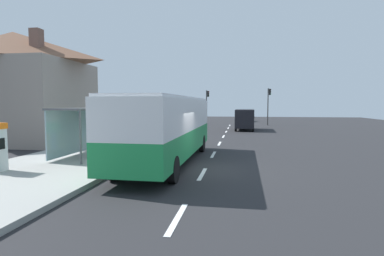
% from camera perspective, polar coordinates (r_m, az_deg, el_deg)
% --- Properties ---
extents(ground_plane, '(56.00, 92.00, 0.04)m').
position_cam_1_polar(ground_plane, '(27.56, 5.32, -1.63)').
color(ground_plane, '#262628').
extents(sidewalk_platform, '(6.20, 30.00, 0.18)m').
position_cam_1_polar(sidewalk_platform, '(17.62, -18.83, -4.88)').
color(sidewalk_platform, '#999993').
rests_on(sidewalk_platform, ground).
extents(lane_stripe_seg_0, '(0.16, 2.20, 0.01)m').
position_cam_1_polar(lane_stripe_seg_0, '(8.03, -2.75, -16.38)').
color(lane_stripe_seg_0, silver).
rests_on(lane_stripe_seg_0, ground).
extents(lane_stripe_seg_1, '(0.16, 2.20, 0.01)m').
position_cam_1_polar(lane_stripe_seg_1, '(12.77, 1.92, -8.51)').
color(lane_stripe_seg_1, silver).
rests_on(lane_stripe_seg_1, ground).
extents(lane_stripe_seg_2, '(0.16, 2.20, 0.01)m').
position_cam_1_polar(lane_stripe_seg_2, '(17.65, 3.96, -4.92)').
color(lane_stripe_seg_2, silver).
rests_on(lane_stripe_seg_2, ground).
extents(lane_stripe_seg_3, '(0.16, 2.20, 0.01)m').
position_cam_1_polar(lane_stripe_seg_3, '(22.58, 5.11, -2.89)').
color(lane_stripe_seg_3, silver).
rests_on(lane_stripe_seg_3, ground).
extents(lane_stripe_seg_4, '(0.16, 2.20, 0.01)m').
position_cam_1_polar(lane_stripe_seg_4, '(27.54, 5.84, -1.59)').
color(lane_stripe_seg_4, silver).
rests_on(lane_stripe_seg_4, ground).
extents(lane_stripe_seg_5, '(0.16, 2.20, 0.01)m').
position_cam_1_polar(lane_stripe_seg_5, '(32.51, 6.35, -0.68)').
color(lane_stripe_seg_5, silver).
rests_on(lane_stripe_seg_5, ground).
extents(lane_stripe_seg_6, '(0.16, 2.20, 0.01)m').
position_cam_1_polar(lane_stripe_seg_6, '(37.49, 6.72, -0.02)').
color(lane_stripe_seg_6, silver).
rests_on(lane_stripe_seg_6, ground).
extents(lane_stripe_seg_7, '(0.16, 2.20, 0.01)m').
position_cam_1_polar(lane_stripe_seg_7, '(42.47, 7.01, 0.49)').
color(lane_stripe_seg_7, silver).
rests_on(lane_stripe_seg_7, ground).
extents(bus, '(2.63, 11.03, 3.21)m').
position_cam_1_polar(bus, '(14.94, -4.51, 0.48)').
color(bus, '#1E8C47').
rests_on(bus, ground).
extents(white_van, '(2.17, 5.26, 2.30)m').
position_cam_1_polar(white_van, '(34.89, 9.77, 1.82)').
color(white_van, black).
rests_on(white_van, ground).
extents(sedan_near, '(1.94, 4.45, 1.52)m').
position_cam_1_polar(sedan_near, '(52.86, 9.66, 2.07)').
color(sedan_near, '#195933').
rests_on(sedan_near, ground).
extents(recycling_bin_red, '(0.52, 0.52, 0.95)m').
position_cam_1_polar(recycling_bin_red, '(16.98, -11.68, -3.15)').
color(recycling_bin_red, red).
rests_on(recycling_bin_red, sidewalk_platform).
extents(recycling_bin_orange, '(0.52, 0.52, 0.95)m').
position_cam_1_polar(recycling_bin_orange, '(17.63, -10.88, -2.87)').
color(recycling_bin_orange, orange).
rests_on(recycling_bin_orange, sidewalk_platform).
extents(recycling_bin_blue, '(0.52, 0.52, 0.95)m').
position_cam_1_polar(recycling_bin_blue, '(18.29, -10.13, -2.60)').
color(recycling_bin_blue, blue).
rests_on(recycling_bin_blue, sidewalk_platform).
extents(recycling_bin_yellow, '(0.52, 0.52, 0.95)m').
position_cam_1_polar(recycling_bin_yellow, '(18.95, -9.43, -2.35)').
color(recycling_bin_yellow, yellow).
rests_on(recycling_bin_yellow, sidewalk_platform).
extents(traffic_light_near_side, '(0.49, 0.28, 5.08)m').
position_cam_1_polar(traffic_light_near_side, '(43.73, 14.02, 4.92)').
color(traffic_light_near_side, '#2D2D2D').
rests_on(traffic_light_near_side, ground).
extents(traffic_light_far_side, '(0.49, 0.28, 4.88)m').
position_cam_1_polar(traffic_light_far_side, '(44.64, 2.83, 4.88)').
color(traffic_light_far_side, '#2D2D2D').
rests_on(traffic_light_far_side, ground).
extents(house_behind_platform, '(10.24, 7.73, 8.26)m').
position_cam_1_polar(house_behind_platform, '(26.98, -29.94, 6.69)').
color(house_behind_platform, gray).
rests_on(house_behind_platform, ground).
extents(bus_shelter, '(1.80, 4.00, 2.50)m').
position_cam_1_polar(bus_shelter, '(16.72, -20.33, 1.51)').
color(bus_shelter, '#4C4C51').
rests_on(bus_shelter, sidewalk_platform).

